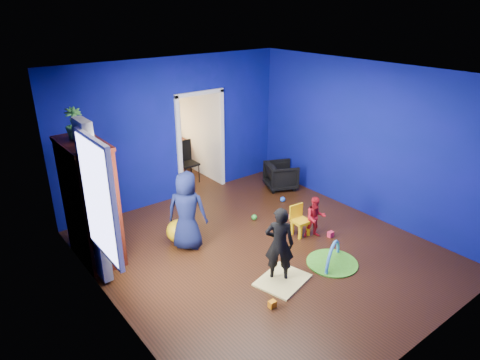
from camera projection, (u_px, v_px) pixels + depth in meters
floor at (263, 251)px, 7.13m from camera, size 5.00×5.50×0.01m
ceiling at (267, 75)px, 6.01m from camera, size 5.00×5.50×0.01m
wall_back at (175, 131)px, 8.57m from camera, size 5.00×0.02×2.90m
wall_front at (433, 245)px, 4.57m from camera, size 5.00×0.02×2.90m
wall_left at (108, 217)px, 5.16m from camera, size 0.02×5.50×2.90m
wall_right at (366, 140)px, 7.99m from camera, size 0.02×5.50×2.90m
alcove at (179, 126)px, 9.63m from camera, size 1.00×1.75×2.50m
armchair at (281, 176)px, 9.44m from camera, size 0.84×0.83×0.59m
child_black at (279, 244)px, 6.22m from camera, size 0.51×0.50×1.18m
child_navy at (187, 211)px, 7.01m from camera, size 0.77×0.77×1.35m
toddler_red at (315, 217)px, 7.44m from camera, size 0.46×0.43×0.75m
vase at (87, 138)px, 5.98m from camera, size 0.26×0.26×0.24m
potted_plant at (74, 123)px, 6.32m from camera, size 0.27×0.27×0.46m
tv_armoire at (90, 202)px, 6.62m from camera, size 0.58×1.14×1.96m
crt_tv at (92, 199)px, 6.63m from camera, size 0.46×0.70×0.54m
yellow_blanket at (283, 280)px, 6.37m from camera, size 0.88×0.77×0.03m
hopper_ball at (178, 231)px, 7.35m from camera, size 0.41×0.41×0.41m
kid_chair at (301, 222)px, 7.55m from camera, size 0.31×0.31×0.50m
play_mat at (332, 263)px, 6.80m from camera, size 0.81×0.81×0.02m
toy_arch at (332, 262)px, 6.79m from camera, size 0.68×0.36×0.73m
window_left at (97, 199)px, 5.38m from camera, size 0.03×0.95×1.55m
curtain at (93, 203)px, 5.96m from camera, size 0.14×0.42×2.40m
doorway at (201, 144)px, 9.07m from camera, size 1.16×0.10×2.10m
study_desk at (168, 155)px, 10.43m from camera, size 0.88×0.44×0.75m
desk_monitor at (164, 132)px, 10.29m from camera, size 0.40×0.05×0.32m
desk_lamp at (155, 135)px, 10.10m from camera, size 0.14×0.14×0.14m
folding_chair at (188, 163)px, 9.70m from camera, size 0.40×0.40×0.92m
book_shelf at (161, 87)px, 9.87m from camera, size 0.88×0.24×0.04m
toy_0 at (331, 234)px, 7.55m from camera, size 0.10×0.08×0.10m
toy_1 at (283, 199)px, 8.88m from camera, size 0.11×0.11×0.11m
toy_2 at (272, 304)px, 5.81m from camera, size 0.10×0.08×0.10m
toy_3 at (254, 217)px, 8.14m from camera, size 0.11×0.11×0.11m
toy_4 at (292, 216)px, 8.18m from camera, size 0.10×0.08×0.10m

